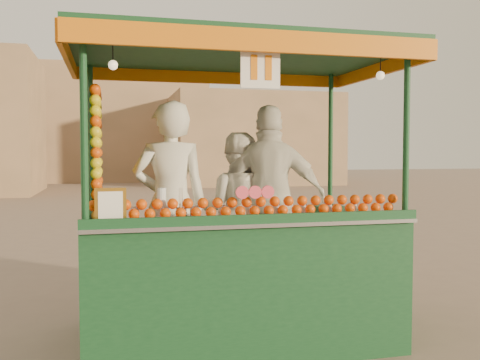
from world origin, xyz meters
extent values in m
plane|color=#756154|center=(0.00, 0.00, 0.00)|extent=(90.00, 90.00, 0.00)
cube|color=#A37D5D|center=(7.00, 24.00, 2.50)|extent=(9.00, 6.00, 5.00)
cube|color=#A37D5D|center=(-2.00, 30.00, 3.50)|extent=(14.00, 7.00, 7.00)
cube|color=#0F371B|center=(0.18, -0.21, 0.16)|extent=(2.80, 1.72, 0.32)
cylinder|color=black|center=(-0.79, -0.21, 0.19)|extent=(0.39, 0.11, 0.39)
cylinder|color=black|center=(1.15, -0.21, 0.19)|extent=(0.39, 0.11, 0.39)
cube|color=#0F371B|center=(0.18, -0.91, 0.75)|extent=(2.80, 0.32, 0.86)
cube|color=#0F371B|center=(-1.06, -0.11, 0.75)|extent=(0.32, 1.40, 0.86)
cube|color=#0F371B|center=(1.42, -0.11, 0.75)|extent=(0.32, 1.40, 0.86)
cube|color=#B2B2B7|center=(0.18, -0.88, 1.20)|extent=(2.80, 0.50, 0.03)
cylinder|color=#0F371B|center=(-1.17, -1.02, 1.94)|extent=(0.05, 0.05, 1.51)
cylinder|color=#0F371B|center=(1.52, -1.02, 1.94)|extent=(0.05, 0.05, 1.51)
cylinder|color=#0F371B|center=(-1.17, 0.59, 1.94)|extent=(0.05, 0.05, 1.51)
cylinder|color=#0F371B|center=(1.52, 0.59, 1.94)|extent=(0.05, 0.05, 1.51)
cube|color=#0F371B|center=(0.18, -0.21, 2.73)|extent=(3.01, 1.94, 0.09)
cube|color=#D36A0B|center=(0.18, -1.18, 2.65)|extent=(3.01, 0.04, 0.17)
cube|color=#D36A0B|center=(0.18, 0.75, 2.65)|extent=(3.01, 0.04, 0.17)
cube|color=#D36A0B|center=(-1.33, -0.21, 2.65)|extent=(0.04, 1.94, 0.17)
cube|color=#D36A0B|center=(1.68, -0.21, 2.65)|extent=(0.04, 1.94, 0.17)
cylinder|color=#DC4255|center=(0.16, -1.02, 1.46)|extent=(0.11, 0.03, 0.11)
cube|color=#BC7D23|center=(-0.99, -1.02, 1.37)|extent=(0.24, 0.02, 0.30)
cube|color=white|center=(0.18, -1.10, 2.45)|extent=(0.32, 0.02, 0.32)
sphere|color=#FFE5B2|center=(-0.95, -0.95, 2.45)|extent=(0.08, 0.08, 0.08)
sphere|color=#FFE5B2|center=(1.31, -0.95, 2.45)|extent=(0.08, 0.08, 0.08)
imported|color=beige|center=(-0.43, -0.09, 1.30)|extent=(0.73, 0.49, 1.95)
imported|color=white|center=(0.33, 0.34, 1.16)|extent=(0.98, 0.88, 1.68)
imported|color=white|center=(0.65, 0.14, 1.30)|extent=(1.24, 0.79, 1.96)
camera|label=1|loc=(-1.00, -5.14, 1.79)|focal=39.58mm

